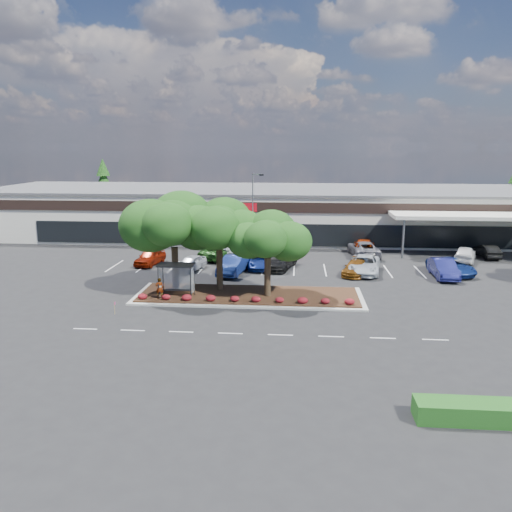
# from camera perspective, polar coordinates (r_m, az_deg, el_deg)

# --- Properties ---
(ground) EXTENTS (160.00, 160.00, 0.00)m
(ground) POSITION_cam_1_polar(r_m,az_deg,el_deg) (35.83, 1.74, -6.65)
(ground) COLOR black
(ground) RESTS_ON ground
(retail_store) EXTENTS (80.40, 25.20, 6.25)m
(retail_store) POSITION_cam_1_polar(r_m,az_deg,el_deg) (68.29, 3.37, 5.15)
(retail_store) COLOR silver
(retail_store) RESTS_ON ground
(landscape_island) EXTENTS (18.00, 6.00, 0.26)m
(landscape_island) POSITION_cam_1_polar(r_m,az_deg,el_deg) (39.73, -0.83, -4.54)
(landscape_island) COLOR #A8A8A3
(landscape_island) RESTS_ON ground
(lane_markings) EXTENTS (33.12, 20.06, 0.01)m
(lane_markings) POSITION_cam_1_polar(r_m,az_deg,el_deg) (45.80, 2.28, -2.41)
(lane_markings) COLOR silver
(lane_markings) RESTS_ON ground
(shrub_row) EXTENTS (17.00, 0.80, 0.50)m
(shrub_row) POSITION_cam_1_polar(r_m,az_deg,el_deg) (37.62, -1.15, -4.90)
(shrub_row) COLOR maroon
(shrub_row) RESTS_ON landscape_island
(bus_shelter) EXTENTS (2.75, 1.55, 2.59)m
(bus_shelter) POSITION_cam_1_polar(r_m,az_deg,el_deg) (39.07, -9.05, -1.67)
(bus_shelter) COLOR black
(bus_shelter) RESTS_ON landscape_island
(island_tree_west) EXTENTS (7.20, 7.20, 7.89)m
(island_tree_west) POSITION_cam_1_polar(r_m,az_deg,el_deg) (40.25, -9.31, 1.51)
(island_tree_west) COLOR #0F3B0E
(island_tree_west) RESTS_ON landscape_island
(island_tree_mid) EXTENTS (6.60, 6.60, 7.32)m
(island_tree_mid) POSITION_cam_1_polar(r_m,az_deg,el_deg) (40.28, -4.22, 1.23)
(island_tree_mid) COLOR #0F3B0E
(island_tree_mid) RESTS_ON landscape_island
(island_tree_east) EXTENTS (5.80, 5.80, 6.50)m
(island_tree_east) POSITION_cam_1_polar(r_m,az_deg,el_deg) (38.47, 1.33, 0.11)
(island_tree_east) COLOR #0F3B0E
(island_tree_east) RESTS_ON landscape_island
(hedge_south_east) EXTENTS (6.00, 1.30, 0.90)m
(hedge_south_east) POSITION_cam_1_polar(r_m,az_deg,el_deg) (24.63, 24.74, -15.93)
(hedge_south_east) COLOR #155016
(hedge_south_east) RESTS_ON ground
(conifer_north_west) EXTENTS (4.40, 4.40, 10.00)m
(conifer_north_west) POSITION_cam_1_polar(r_m,az_deg,el_deg) (86.18, -16.97, 7.36)
(conifer_north_west) COLOR #0F3B0E
(conifer_north_west) RESTS_ON ground
(person_waiting) EXTENTS (0.66, 0.51, 1.63)m
(person_waiting) POSITION_cam_1_polar(r_m,az_deg,el_deg) (39.01, -10.97, -3.63)
(person_waiting) COLOR #594C47
(person_waiting) RESTS_ON landscape_island
(light_pole) EXTENTS (1.43, 0.50, 8.96)m
(light_pole) POSITION_cam_1_polar(r_m,az_deg,el_deg) (54.89, -0.26, 4.25)
(light_pole) COLOR #A8A8A3
(light_pole) RESTS_ON ground
(survey_stake) EXTENTS (0.08, 0.14, 0.91)m
(survey_stake) POSITION_cam_1_polar(r_m,az_deg,el_deg) (36.95, -15.85, -5.57)
(survey_stake) COLOR #977F4F
(survey_stake) RESTS_ON ground
(car_0) EXTENTS (2.58, 4.75, 1.53)m
(car_0) POSITION_cam_1_polar(r_m,az_deg,el_deg) (51.55, -12.02, -0.14)
(car_0) COLOR maroon
(car_0) RESTS_ON ground
(car_1) EXTENTS (2.88, 4.54, 1.44)m
(car_1) POSITION_cam_1_polar(r_m,az_deg,el_deg) (48.46, -7.49, -0.82)
(car_1) COLOR #B2B4BD
(car_1) RESTS_ON ground
(car_2) EXTENTS (2.77, 5.44, 1.71)m
(car_2) POSITION_cam_1_polar(r_m,az_deg,el_deg) (46.80, -2.60, -1.02)
(car_2) COLOR navy
(car_2) RESTS_ON ground
(car_3) EXTENTS (3.14, 5.45, 1.43)m
(car_3) POSITION_cam_1_polar(r_m,az_deg,el_deg) (48.96, 0.37, -0.58)
(car_3) COLOR navy
(car_3) RESTS_ON ground
(car_4) EXTENTS (3.67, 5.97, 1.62)m
(car_4) POSITION_cam_1_polar(r_m,az_deg,el_deg) (48.90, 2.82, -0.50)
(car_4) COLOR black
(car_4) RESTS_ON ground
(car_5) EXTENTS (3.70, 6.28, 1.64)m
(car_5) POSITION_cam_1_polar(r_m,az_deg,el_deg) (48.09, 12.28, -0.98)
(car_5) COLOR silver
(car_5) RESTS_ON ground
(car_6) EXTENTS (3.28, 5.01, 1.35)m
(car_6) POSITION_cam_1_polar(r_m,az_deg,el_deg) (47.39, 11.34, -1.31)
(car_6) COLOR brown
(car_6) RESTS_ON ground
(car_7) EXTENTS (1.89, 5.19, 1.70)m
(car_7) POSITION_cam_1_polar(r_m,az_deg,el_deg) (48.53, 20.63, -1.34)
(car_7) COLOR navy
(car_7) RESTS_ON ground
(car_8) EXTENTS (4.11, 5.82, 1.47)m
(car_8) POSITION_cam_1_polar(r_m,az_deg,el_deg) (50.18, 21.43, -1.10)
(car_8) COLOR navy
(car_8) RESTS_ON ground
(car_10) EXTENTS (4.62, 6.29, 1.59)m
(car_10) POSITION_cam_1_polar(r_m,az_deg,el_deg) (53.10, -4.05, 0.50)
(car_10) COLOR #1D4917
(car_10) RESTS_ON ground
(car_11) EXTENTS (3.09, 5.03, 1.60)m
(car_11) POSITION_cam_1_polar(r_m,az_deg,el_deg) (54.08, -3.82, 0.72)
(car_11) COLOR silver
(car_11) RESTS_ON ground
(car_12) EXTENTS (3.05, 4.80, 1.52)m
(car_12) POSITION_cam_1_polar(r_m,az_deg,el_deg) (55.18, 1.47, 0.94)
(car_12) COLOR #4F4E55
(car_12) RESTS_ON ground
(car_13) EXTENTS (3.91, 5.74, 1.46)m
(car_13) POSITION_cam_1_polar(r_m,az_deg,el_deg) (53.92, 3.61, 0.61)
(car_13) COLOR maroon
(car_13) RESTS_ON ground
(car_14) EXTENTS (3.28, 6.20, 1.66)m
(car_14) POSITION_cam_1_polar(r_m,az_deg,el_deg) (55.58, 12.19, 0.82)
(car_14) COLOR slate
(car_14) RESTS_ON ground
(car_15) EXTENTS (3.13, 5.79, 1.59)m
(car_15) POSITION_cam_1_polar(r_m,az_deg,el_deg) (57.23, 12.22, 1.11)
(car_15) COLOR #9A2805
(car_15) RESTS_ON ground
(car_16) EXTENTS (3.53, 5.17, 1.63)m
(car_16) POSITION_cam_1_polar(r_m,az_deg,el_deg) (56.18, 22.78, 0.23)
(car_16) COLOR white
(car_16) RESTS_ON ground
(car_17) EXTENTS (1.67, 4.35, 1.42)m
(car_17) POSITION_cam_1_polar(r_m,az_deg,el_deg) (59.16, 24.90, 0.51)
(car_17) COLOR black
(car_17) RESTS_ON ground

